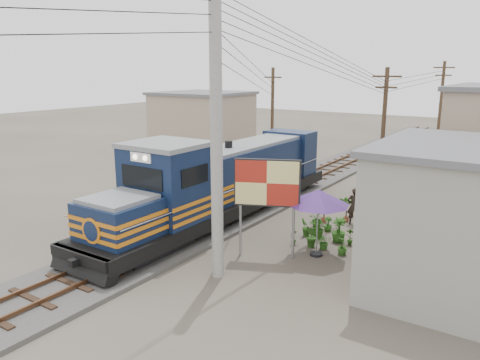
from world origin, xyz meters
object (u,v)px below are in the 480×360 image
Objects in this scene: market_umbrella at (318,198)px; vendor at (354,206)px; locomotive at (221,183)px; billboard at (267,185)px.

market_umbrella is 4.51m from vendor.
locomotive is 6.23× the size of market_umbrella.
market_umbrella is (5.55, -1.56, 0.54)m from locomotive.
locomotive is 6.13m from vendor.
locomotive is at bearing 6.54° from vendor.
market_umbrella reaches higher than vendor.
billboard reaches higher than vendor.
market_umbrella is (1.52, 1.15, -0.49)m from billboard.
vendor is at bearing 51.46° from billboard.
billboard is at bearing -34.03° from locomotive.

